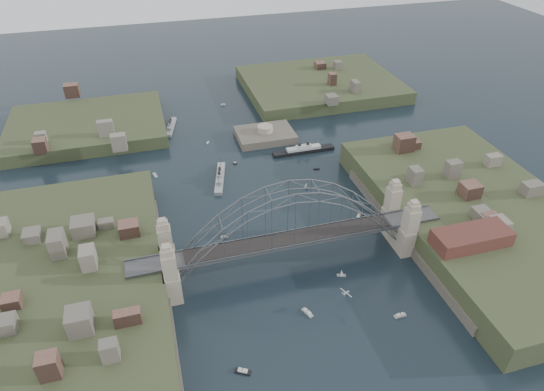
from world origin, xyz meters
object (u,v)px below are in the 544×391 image
(wharf_shed, at_px, (471,238))
(naval_cruiser_far, at_px, (171,126))
(bridge, at_px, (291,227))
(ocean_liner, at_px, (303,150))
(fort_island, at_px, (265,139))
(naval_cruiser_near, at_px, (220,178))

(wharf_shed, height_order, naval_cruiser_far, wharf_shed)
(bridge, xyz_separation_m, ocean_liner, (22.86, 55.51, -11.43))
(fort_island, height_order, naval_cruiser_near, fort_island)
(fort_island, xyz_separation_m, ocean_liner, (10.86, -14.49, 1.23))
(naval_cruiser_far, xyz_separation_m, ocean_liner, (45.43, -33.25, 0.05))
(fort_island, height_order, ocean_liner, fort_island)
(wharf_shed, bearing_deg, naval_cruiser_far, 122.94)
(naval_cruiser_near, bearing_deg, bridge, -76.89)
(naval_cruiser_far, distance_m, ocean_liner, 56.29)
(bridge, xyz_separation_m, fort_island, (12.00, 70.00, -12.66))
(wharf_shed, distance_m, naval_cruiser_far, 122.77)
(naval_cruiser_far, height_order, ocean_liner, ocean_liner)
(fort_island, distance_m, ocean_liner, 18.15)
(bridge, bearing_deg, naval_cruiser_near, 103.11)
(naval_cruiser_near, xyz_separation_m, ocean_liner, (33.47, 9.98, 0.01))
(naval_cruiser_far, bearing_deg, ocean_liner, -36.20)
(bridge, relative_size, naval_cruiser_far, 5.22)
(ocean_liner, bearing_deg, naval_cruiser_far, 143.80)
(bridge, distance_m, naval_cruiser_near, 48.12)
(fort_island, distance_m, wharf_shed, 90.48)
(wharf_shed, xyz_separation_m, naval_cruiser_near, (-54.61, 59.52, -9.11))
(bridge, height_order, ocean_liner, bridge)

